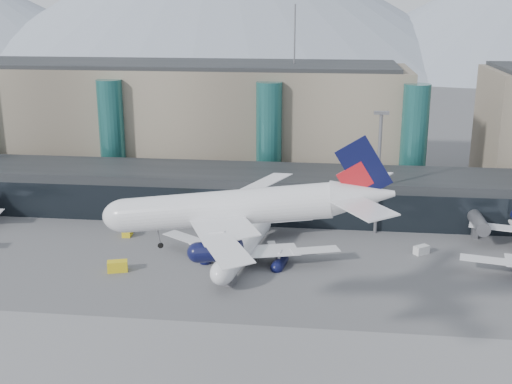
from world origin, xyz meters
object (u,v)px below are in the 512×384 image
hero_jet (255,198)px  jet_parked_mid (249,233)px  veh_d (421,250)px  veh_g (272,247)px  lightmast_mid (379,166)px  veh_h (117,266)px  veh_b (127,232)px  veh_c (226,279)px

hero_jet → jet_parked_mid: size_ratio=1.04×
veh_d → hero_jet: bearing=-157.6°
veh_d → veh_g: size_ratio=1.13×
lightmast_mid → veh_h: (-47.07, -25.90, -13.44)m
lightmast_mid → veh_d: lightmast_mid is taller
veh_b → veh_c: size_ratio=0.83×
hero_jet → veh_b: (-32.26, 47.60, -23.02)m
hero_jet → veh_g: 48.86m
jet_parked_mid → veh_h: (-22.45, -10.37, -3.48)m
hero_jet → veh_d: bearing=61.4°
veh_b → veh_d: bearing=-96.5°
jet_parked_mid → veh_d: bearing=-73.9°
veh_c → jet_parked_mid: bearing=98.2°
hero_jet → veh_h: bearing=136.1°
veh_d → veh_h: (-55.19, -14.88, 0.16)m
lightmast_mid → veh_c: (-26.93, -29.04, -13.49)m
jet_parked_mid → veh_g: size_ratio=14.18×
veh_c → hero_jet: bearing=-54.8°
veh_b → hero_jet: bearing=-149.4°
veh_d → lightmast_mid: bearing=89.8°
lightmast_mid → veh_g: lightmast_mid is taller
hero_jet → veh_g: (-1.90, 43.02, -23.07)m
lightmast_mid → veh_d: 19.29m
veh_g → veh_h: size_ratio=0.72×
jet_parked_mid → veh_h: size_ratio=10.24×
veh_b → veh_g: bearing=-102.1°
veh_b → veh_c: (24.02, -21.06, 0.13)m
veh_g → veh_h: veh_h is taller
veh_d → veh_g: bearing=146.5°
hero_jet → veh_h: (-28.38, 29.67, -22.84)m
veh_d → veh_h: 57.16m
veh_h → veh_g: bearing=9.6°
lightmast_mid → veh_h: 55.38m
veh_b → veh_h: bearing=-171.3°
hero_jet → jet_parked_mid: 44.87m
veh_c → veh_h: veh_h is taller
lightmast_mid → veh_d: (8.11, -11.02, -13.59)m
veh_b → veh_h: size_ratio=0.78×
hero_jet → veh_d: size_ratio=13.05×
veh_g → lightmast_mid: bearing=109.6°
lightmast_mid → jet_parked_mid: 30.77m
lightmast_mid → veh_h: bearing=-151.2°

